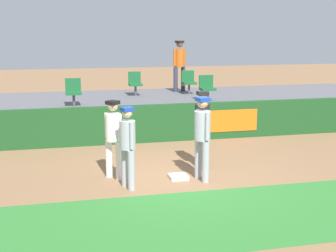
{
  "coord_description": "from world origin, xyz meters",
  "views": [
    {
      "loc": [
        -2.72,
        -10.21,
        3.32
      ],
      "look_at": [
        -0.1,
        0.81,
        1.0
      ],
      "focal_mm": 51.66,
      "sensor_mm": 36.0,
      "label": 1
    }
  ],
  "objects_px": {
    "seat_front_left": "(73,91)",
    "seat_front_right": "(207,87)",
    "player_umpire": "(202,124)",
    "seat_back_right": "(189,81)",
    "seat_back_center": "(135,82)",
    "player_runner_visitor": "(128,142)",
    "spectator_hooded": "(179,62)",
    "player_coach_visitor": "(202,133)",
    "player_fielder_home": "(113,134)",
    "first_base": "(178,177)"
  },
  "relations": [
    {
      "from": "seat_front_left",
      "to": "seat_front_right",
      "type": "height_order",
      "value": "same"
    },
    {
      "from": "player_umpire",
      "to": "seat_back_right",
      "type": "relative_size",
      "value": 2.2
    },
    {
      "from": "seat_back_right",
      "to": "seat_front_right",
      "type": "distance_m",
      "value": 1.8
    },
    {
      "from": "seat_front_right",
      "to": "seat_back_center",
      "type": "distance_m",
      "value": 2.76
    },
    {
      "from": "player_umpire",
      "to": "seat_back_center",
      "type": "xyz_separation_m",
      "value": [
        -0.57,
        6.15,
        0.33
      ]
    },
    {
      "from": "player_runner_visitor",
      "to": "spectator_hooded",
      "type": "relative_size",
      "value": 0.91
    },
    {
      "from": "player_coach_visitor",
      "to": "player_umpire",
      "type": "bearing_deg",
      "value": 150.32
    },
    {
      "from": "seat_front_left",
      "to": "spectator_hooded",
      "type": "distance_m",
      "value": 4.79
    },
    {
      "from": "seat_front_right",
      "to": "spectator_hooded",
      "type": "height_order",
      "value": "spectator_hooded"
    },
    {
      "from": "seat_front_left",
      "to": "seat_front_right",
      "type": "bearing_deg",
      "value": -0.0
    },
    {
      "from": "player_runner_visitor",
      "to": "player_coach_visitor",
      "type": "xyz_separation_m",
      "value": [
        1.66,
        0.16,
        0.07
      ]
    },
    {
      "from": "player_runner_visitor",
      "to": "seat_front_left",
      "type": "bearing_deg",
      "value": 171.8
    },
    {
      "from": "seat_back_center",
      "to": "player_fielder_home",
      "type": "bearing_deg",
      "value": -103.76
    },
    {
      "from": "player_umpire",
      "to": "spectator_hooded",
      "type": "xyz_separation_m",
      "value": [
        1.24,
        6.85,
        0.96
      ]
    },
    {
      "from": "first_base",
      "to": "seat_front_left",
      "type": "xyz_separation_m",
      "value": [
        -2.04,
        5.04,
        1.37
      ]
    },
    {
      "from": "seat_front_right",
      "to": "seat_back_center",
      "type": "relative_size",
      "value": 1.0
    },
    {
      "from": "seat_back_right",
      "to": "player_umpire",
      "type": "bearing_deg",
      "value": -102.83
    },
    {
      "from": "seat_back_right",
      "to": "seat_front_right",
      "type": "relative_size",
      "value": 1.0
    },
    {
      "from": "first_base",
      "to": "seat_back_right",
      "type": "bearing_deg",
      "value": 72.48
    },
    {
      "from": "first_base",
      "to": "player_runner_visitor",
      "type": "distance_m",
      "value": 1.57
    },
    {
      "from": "seat_front_left",
      "to": "seat_back_right",
      "type": "bearing_deg",
      "value": 23.22
    },
    {
      "from": "player_coach_visitor",
      "to": "spectator_hooded",
      "type": "height_order",
      "value": "spectator_hooded"
    },
    {
      "from": "player_coach_visitor",
      "to": "seat_back_center",
      "type": "bearing_deg",
      "value": 169.97
    },
    {
      "from": "player_umpire",
      "to": "seat_front_left",
      "type": "distance_m",
      "value": 5.18
    },
    {
      "from": "seat_back_center",
      "to": "spectator_hooded",
      "type": "xyz_separation_m",
      "value": [
        1.81,
        0.7,
        0.63
      ]
    },
    {
      "from": "seat_front_left",
      "to": "seat_back_center",
      "type": "relative_size",
      "value": 1.0
    },
    {
      "from": "player_fielder_home",
      "to": "seat_back_center",
      "type": "relative_size",
      "value": 2.09
    },
    {
      "from": "player_runner_visitor",
      "to": "player_umpire",
      "type": "relative_size",
      "value": 0.93
    },
    {
      "from": "player_runner_visitor",
      "to": "first_base",
      "type": "bearing_deg",
      "value": 90.89
    },
    {
      "from": "player_fielder_home",
      "to": "spectator_hooded",
      "type": "bearing_deg",
      "value": 116.11
    },
    {
      "from": "player_umpire",
      "to": "seat_back_center",
      "type": "height_order",
      "value": "player_umpire"
    },
    {
      "from": "player_coach_visitor",
      "to": "seat_back_center",
      "type": "xyz_separation_m",
      "value": [
        -0.28,
        7.06,
        0.33
      ]
    },
    {
      "from": "player_umpire",
      "to": "seat_front_right",
      "type": "relative_size",
      "value": 2.2
    },
    {
      "from": "player_coach_visitor",
      "to": "spectator_hooded",
      "type": "relative_size",
      "value": 0.98
    },
    {
      "from": "player_fielder_home",
      "to": "player_umpire",
      "type": "relative_size",
      "value": 0.95
    },
    {
      "from": "player_coach_visitor",
      "to": "seat_front_left",
      "type": "distance_m",
      "value": 5.84
    },
    {
      "from": "seat_back_right",
      "to": "spectator_hooded",
      "type": "height_order",
      "value": "spectator_hooded"
    },
    {
      "from": "player_coach_visitor",
      "to": "seat_front_left",
      "type": "height_order",
      "value": "player_coach_visitor"
    },
    {
      "from": "seat_front_left",
      "to": "seat_back_center",
      "type": "bearing_deg",
      "value": 38.93
    },
    {
      "from": "first_base",
      "to": "seat_back_center",
      "type": "relative_size",
      "value": 0.48
    },
    {
      "from": "player_runner_visitor",
      "to": "seat_front_left",
      "type": "height_order",
      "value": "seat_front_left"
    },
    {
      "from": "player_umpire",
      "to": "spectator_hooded",
      "type": "distance_m",
      "value": 7.03
    },
    {
      "from": "player_umpire",
      "to": "seat_back_center",
      "type": "relative_size",
      "value": 2.2
    },
    {
      "from": "seat_front_right",
      "to": "player_fielder_home",
      "type": "bearing_deg",
      "value": -128.21
    },
    {
      "from": "seat_back_right",
      "to": "seat_back_center",
      "type": "height_order",
      "value": "same"
    },
    {
      "from": "seat_front_left",
      "to": "player_fielder_home",
      "type": "bearing_deg",
      "value": -82.15
    },
    {
      "from": "player_runner_visitor",
      "to": "seat_back_center",
      "type": "relative_size",
      "value": 2.05
    },
    {
      "from": "player_umpire",
      "to": "seat_front_right",
      "type": "bearing_deg",
      "value": 162.93
    },
    {
      "from": "player_fielder_home",
      "to": "spectator_hooded",
      "type": "relative_size",
      "value": 0.93
    },
    {
      "from": "seat_front_right",
      "to": "spectator_hooded",
      "type": "distance_m",
      "value": 2.59
    }
  ]
}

